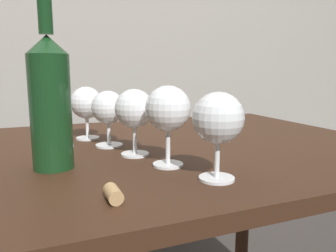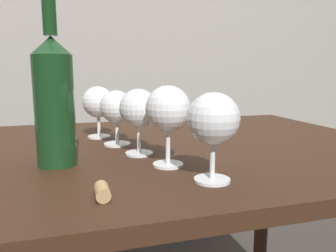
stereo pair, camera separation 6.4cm
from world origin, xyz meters
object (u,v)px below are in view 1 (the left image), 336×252
object	(u,v)px
wine_glass_chardonnay	(108,109)
wine_bottle	(50,100)
wine_glass_amber	(86,103)
cork	(113,194)
wine_glass_cabernet	(168,110)
wine_glass_rose	(134,110)
wine_glass_port	(218,120)

from	to	relation	value
wine_glass_chardonnay	wine_bottle	distance (m)	0.20
wine_glass_amber	cork	bearing A→B (deg)	-94.24
wine_glass_cabernet	wine_glass_amber	distance (m)	0.34
wine_glass_rose	wine_bottle	world-z (taller)	wine_bottle
wine_glass_chardonnay	wine_bottle	world-z (taller)	wine_bottle
wine_glass_amber	wine_glass_rose	bearing A→B (deg)	-72.37
wine_bottle	cork	bearing A→B (deg)	-71.42
wine_glass_chardonnay	wine_glass_amber	bearing A→B (deg)	107.98
wine_glass_cabernet	wine_glass_port	bearing A→B (deg)	-67.36
wine_bottle	cork	world-z (taller)	wine_bottle
wine_glass_chardonnay	wine_glass_rose	bearing A→B (deg)	-72.73
wine_glass_rose	wine_glass_chardonnay	size ratio (longest dim) A/B	1.07
wine_glass_rose	wine_bottle	xyz separation A→B (m)	(-0.17, -0.03, 0.03)
wine_glass_chardonnay	cork	world-z (taller)	wine_glass_chardonnay
cork	wine_glass_rose	bearing A→B (deg)	66.49
wine_bottle	wine_glass_amber	bearing A→B (deg)	67.84
wine_glass_cabernet	wine_bottle	distance (m)	0.22
cork	wine_glass_amber	bearing A→B (deg)	85.76
wine_glass_cabernet	wine_glass_amber	bearing A→B (deg)	108.29
wine_glass_rose	cork	distance (m)	0.28
wine_glass_chardonnay	wine_glass_port	bearing A→B (deg)	-70.10
wine_glass_rose	wine_glass_port	bearing A→B (deg)	-68.79
wine_glass_cabernet	wine_glass_amber	size ratio (longest dim) A/B	1.10
wine_glass_port	wine_glass_rose	distance (m)	0.23
wine_glass_chardonnay	cork	size ratio (longest dim) A/B	3.31
wine_bottle	cork	distance (m)	0.25
wine_glass_cabernet	cork	xyz separation A→B (m)	(-0.14, -0.14, -0.10)
wine_glass_rose	wine_glass_amber	world-z (taller)	wine_glass_rose
wine_glass_port	wine_glass_cabernet	world-z (taller)	wine_glass_cabernet
wine_glass_port	wine_glass_rose	world-z (taller)	wine_glass_port
wine_glass_chardonnay	cork	bearing A→B (deg)	-101.32
wine_bottle	cork	xyz separation A→B (m)	(0.07, -0.21, -0.12)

